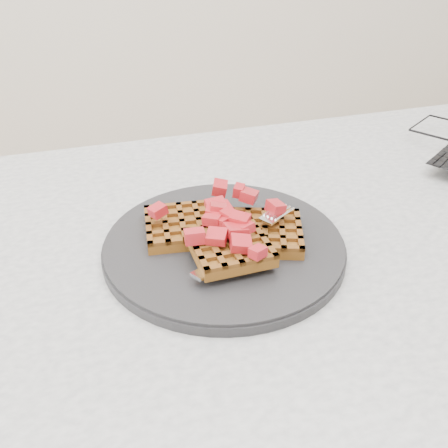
# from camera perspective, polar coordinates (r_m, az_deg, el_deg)

# --- Properties ---
(table) EXTENTS (1.20, 0.80, 0.75)m
(table) POSITION_cam_1_polar(r_m,az_deg,el_deg) (0.74, 11.74, -9.00)
(table) COLOR silver
(table) RESTS_ON ground
(plate) EXTENTS (0.30, 0.30, 0.02)m
(plate) POSITION_cam_1_polar(r_m,az_deg,el_deg) (0.63, 0.00, -2.46)
(plate) COLOR black
(plate) RESTS_ON table
(waffles) EXTENTS (0.20, 0.17, 0.03)m
(waffles) POSITION_cam_1_polar(r_m,az_deg,el_deg) (0.61, 0.12, -1.18)
(waffles) COLOR brown
(waffles) RESTS_ON plate
(strawberry_pile) EXTENTS (0.15, 0.15, 0.02)m
(strawberry_pile) POSITION_cam_1_polar(r_m,az_deg,el_deg) (0.60, 0.00, 1.12)
(strawberry_pile) COLOR maroon
(strawberry_pile) RESTS_ON waffles
(fork) EXTENTS (0.17, 0.11, 0.02)m
(fork) POSITION_cam_1_polar(r_m,az_deg,el_deg) (0.60, 3.20, -2.18)
(fork) COLOR silver
(fork) RESTS_ON plate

